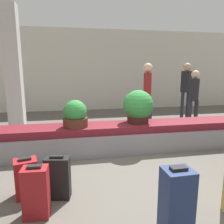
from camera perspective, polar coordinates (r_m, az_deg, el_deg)
The scene contains 13 objects.
ground_plane at distance 3.47m, azimuth 4.03°, elevation -17.04°, with size 18.00×18.00×0.00m, color #59544C.
back_wall at distance 8.96m, azimuth -5.80°, elevation 10.78°, with size 18.00×0.06×3.20m.
carousel at distance 4.49m, azimuth -0.00°, elevation -6.75°, with size 8.39×0.80×0.55m.
pillar at distance 6.13m, azimuth -24.36°, elevation 9.78°, with size 0.37×0.37×3.20m.
suitcase_0 at distance 2.72m, azimuth -19.24°, elevation -19.14°, with size 0.29×0.22×0.61m.
suitcase_2 at distance 2.99m, azimuth -13.96°, elevation -16.32°, with size 0.33×0.22×0.58m.
suitcase_4 at distance 3.15m, azimuth -21.47°, elevation -15.73°, with size 0.33×0.30×0.53m.
suitcase_7 at distance 2.40m, azimuth 16.49°, elevation -21.75°, with size 0.29×0.25×0.73m.
potted_plant_0 at distance 4.22m, azimuth -9.58°, elevation -0.76°, with size 0.47×0.47×0.52m.
potted_plant_1 at distance 4.52m, azimuth 6.83°, elevation 1.34°, with size 0.63×0.63×0.68m.
traveler_0 at distance 6.59m, azimuth 20.66°, elevation 4.43°, with size 0.31×0.36×1.61m.
traveler_1 at distance 5.96m, azimuth 9.18°, elevation 5.70°, with size 0.31×0.36×1.80m.
traveler_2 at distance 7.70m, azimuth 18.81°, elevation 6.67°, with size 0.31×0.36×1.84m.
Camera 1 is at (-0.80, -2.96, 1.63)m, focal length 35.00 mm.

